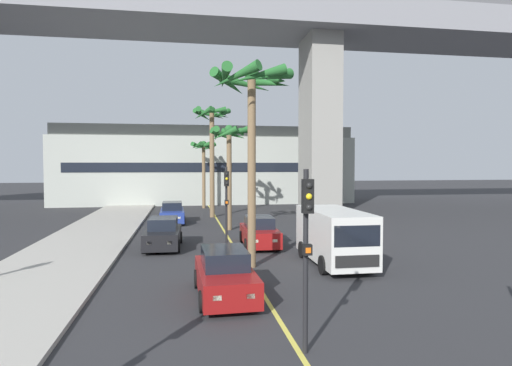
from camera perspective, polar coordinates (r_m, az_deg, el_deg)
name	(u,v)px	position (r m, az deg, el deg)	size (l,w,h in m)	color
sidewalk_left	(40,276)	(18.63, -26.72, -10.94)	(4.80, 80.00, 0.15)	#ADA89E
lane_stripe_center	(228,237)	(25.80, -3.72, -7.17)	(0.14, 56.00, 0.01)	#DBCC4C
bridge_overpass	(224,26)	(39.86, -4.31, 19.97)	(86.53, 8.00, 20.05)	gray
pier_building_backdrop	(206,166)	(49.71, -6.60, 2.29)	(32.64, 8.04, 8.54)	#ADB2A8
car_queue_front	(259,232)	(22.91, 0.45, -6.57)	(1.94, 4.16, 1.56)	maroon
car_queue_second	(172,213)	(32.44, -11.03, -3.96)	(1.89, 4.13, 1.56)	navy
car_queue_third	(225,275)	(14.29, -4.14, -12.08)	(1.92, 4.15, 1.56)	maroon
car_queue_fourth	(163,234)	(22.89, -12.21, -6.63)	(1.94, 4.16, 1.56)	black
delivery_van	(334,235)	(18.88, 10.30, -6.80)	(2.21, 5.27, 2.36)	silver
traffic_light_median_near	(307,235)	(9.78, 6.72, -6.90)	(0.24, 0.37, 4.20)	black
traffic_light_median_far	(226,196)	(21.89, -3.93, -1.74)	(0.24, 0.37, 4.20)	black
palm_tree_near_median	(212,128)	(35.57, -5.85, 7.25)	(3.18, 3.17, 9.04)	brown
palm_tree_mid_median	(229,145)	(28.38, -3.57, 5.05)	(2.59, 2.74, 6.91)	brown
palm_tree_far_median	(252,98)	(18.09, -0.59, 11.18)	(3.54, 3.51, 8.38)	brown
palm_tree_farthest_median	(204,153)	(42.99, -6.95, 3.95)	(2.62, 2.63, 6.68)	brown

